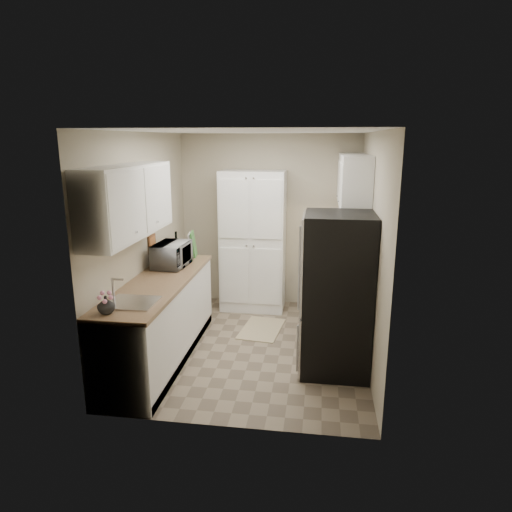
% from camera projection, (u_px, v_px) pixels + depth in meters
% --- Properties ---
extents(ground, '(3.20, 3.20, 0.00)m').
position_uv_depth(ground, '(254.00, 346.00, 5.49)').
color(ground, '#7A6B56').
rests_on(ground, ground).
extents(room_shell, '(2.64, 3.24, 2.52)m').
position_uv_depth(room_shell, '(252.00, 212.00, 5.08)').
color(room_shell, '#B9AD95').
rests_on(room_shell, ground).
extents(pantry_cabinet, '(0.90, 0.55, 2.00)m').
position_uv_depth(pantry_cabinet, '(253.00, 241.00, 6.53)').
color(pantry_cabinet, white).
rests_on(pantry_cabinet, ground).
extents(base_cabinet_left, '(0.60, 2.30, 0.88)m').
position_uv_depth(base_cabinet_left, '(161.00, 321.00, 5.10)').
color(base_cabinet_left, white).
rests_on(base_cabinet_left, ground).
extents(countertop_left, '(0.63, 2.33, 0.04)m').
position_uv_depth(countertop_left, '(159.00, 282.00, 4.99)').
color(countertop_left, '#846647').
rests_on(countertop_left, base_cabinet_left).
extents(base_cabinet_right, '(0.60, 0.80, 0.88)m').
position_uv_depth(base_cabinet_right, '(336.00, 285.00, 6.39)').
color(base_cabinet_right, white).
rests_on(base_cabinet_right, ground).
extents(countertop_right, '(0.63, 0.83, 0.04)m').
position_uv_depth(countertop_right, '(337.00, 253.00, 6.27)').
color(countertop_right, '#846647').
rests_on(countertop_right, base_cabinet_right).
extents(electric_range, '(0.71, 0.78, 1.13)m').
position_uv_depth(electric_range, '(336.00, 302.00, 5.61)').
color(electric_range, '#B7B7BC').
rests_on(electric_range, ground).
extents(refrigerator, '(0.70, 0.72, 1.70)m').
position_uv_depth(refrigerator, '(337.00, 294.00, 4.76)').
color(refrigerator, '#B7B7BC').
rests_on(refrigerator, ground).
extents(microwave, '(0.38, 0.54, 0.29)m').
position_uv_depth(microwave, '(172.00, 255.00, 5.50)').
color(microwave, '#B7B7BC').
rests_on(microwave, countertop_left).
extents(wine_bottle, '(0.08, 0.08, 0.33)m').
position_uv_depth(wine_bottle, '(176.00, 247.00, 5.82)').
color(wine_bottle, black).
rests_on(wine_bottle, countertop_left).
extents(flower_vase, '(0.17, 0.17, 0.16)m').
position_uv_depth(flower_vase, '(106.00, 305.00, 4.02)').
color(flower_vase, silver).
rests_on(flower_vase, countertop_left).
extents(cutting_board, '(0.06, 0.26, 0.33)m').
position_uv_depth(cutting_board, '(194.00, 244.00, 5.99)').
color(cutting_board, '#499442').
rests_on(cutting_board, countertop_left).
extents(toaster_oven, '(0.38, 0.42, 0.20)m').
position_uv_depth(toaster_oven, '(345.00, 244.00, 6.26)').
color(toaster_oven, silver).
rests_on(toaster_oven, countertop_right).
extents(fruit_basket, '(0.33, 0.33, 0.11)m').
position_uv_depth(fruit_basket, '(344.00, 233.00, 6.25)').
color(fruit_basket, orange).
rests_on(fruit_basket, toaster_oven).
extents(kitchen_mat, '(0.58, 0.83, 0.01)m').
position_uv_depth(kitchen_mat, '(262.00, 329.00, 5.98)').
color(kitchen_mat, tan).
rests_on(kitchen_mat, ground).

